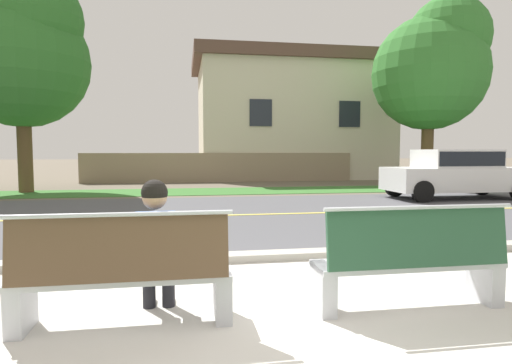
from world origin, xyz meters
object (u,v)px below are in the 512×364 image
at_px(bench_left, 124,276).
at_px(car_white_near, 455,171).
at_px(bench_right, 411,263).
at_px(shade_tree_left, 25,51).
at_px(shade_tree_centre, 434,65).
at_px(seated_person_blue, 156,244).
at_px(palm_tree_tall, 17,20).

height_order(bench_left, car_white_near, car_white_near).
bearing_deg(bench_left, car_white_near, 43.86).
height_order(bench_right, shade_tree_left, shade_tree_left).
relative_size(car_white_near, shade_tree_centre, 0.55).
bearing_deg(shade_tree_centre, car_white_near, -113.69).
distance_m(bench_left, shade_tree_centre, 17.79).
distance_m(seated_person_blue, palm_tree_tall, 15.48).
relative_size(shade_tree_centre, palm_tree_tall, 1.02).
height_order(bench_left, bench_right, same).
distance_m(bench_left, shade_tree_left, 14.48).
xyz_separation_m(bench_left, car_white_near, (8.93, 8.58, 0.40)).
height_order(bench_right, palm_tree_tall, palm_tree_tall).
bearing_deg(shade_tree_centre, bench_right, -122.38).
relative_size(bench_left, palm_tree_tall, 0.23).
xyz_separation_m(seated_person_blue, car_white_near, (8.67, 8.41, 0.18)).
bearing_deg(palm_tree_tall, bench_left, -68.15).
xyz_separation_m(bench_left, bench_right, (2.58, 0.00, 0.00)).
bearing_deg(bench_left, shade_tree_centre, 50.32).
height_order(shade_tree_left, shade_tree_centre, shade_tree_centre).
xyz_separation_m(bench_right, palm_tree_tall, (-7.98, 13.46, 5.77)).
relative_size(bench_right, palm_tree_tall, 0.23).
height_order(shade_tree_centre, palm_tree_tall, shade_tree_centre).
bearing_deg(shade_tree_left, car_white_near, -16.99).
bearing_deg(shade_tree_centre, palm_tree_tall, 179.11).
bearing_deg(palm_tree_tall, seated_person_blue, -66.96).
distance_m(bench_right, shade_tree_left, 15.56).
relative_size(bench_left, car_white_near, 0.42).
bearing_deg(shade_tree_left, shade_tree_centre, 1.38).
bearing_deg(car_white_near, shade_tree_centre, 66.31).
relative_size(bench_left, shade_tree_centre, 0.23).
xyz_separation_m(bench_right, car_white_near, (6.35, 8.58, 0.40)).
xyz_separation_m(bench_left, seated_person_blue, (0.26, 0.17, 0.22)).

